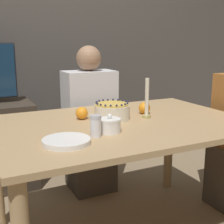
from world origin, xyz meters
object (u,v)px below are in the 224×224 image
Objects in this scene: sugar_bowl at (110,125)px; candle at (147,102)px; person_man_blue_shirt at (90,129)px; sugar_shaker at (96,126)px; cake at (112,111)px.

candle is at bearing 28.22° from sugar_bowl.
person_man_blue_shirt is (-0.10, 0.69, -0.34)m from candle.
sugar_bowl is 0.39m from candle.
person_man_blue_shirt is at bearing 74.50° from sugar_bowl.
sugar_shaker is 0.09× the size of person_man_blue_shirt.
cake is at bearing 162.68° from candle.
candle is (0.43, 0.22, 0.04)m from sugar_shaker.
candle reaches higher than cake.
candle is (0.20, -0.06, 0.05)m from cake.
person_man_blue_shirt reaches higher than candle.
sugar_bowl is at bearing -118.68° from cake.
sugar_shaker is (-0.23, -0.28, 0.01)m from cake.
sugar_bowl is 1.07× the size of sugar_shaker.
cake is 0.87× the size of candle.
cake is at bearing 51.07° from sugar_shaker.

